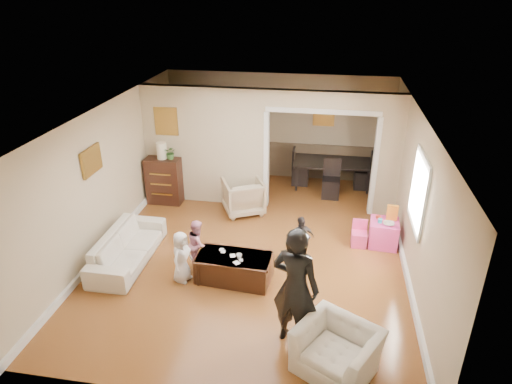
% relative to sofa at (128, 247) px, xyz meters
% --- Properties ---
extents(floor, '(7.00, 7.00, 0.00)m').
position_rel_sofa_xyz_m(floor, '(2.15, 0.84, -0.28)').
color(floor, brown).
rests_on(floor, ground).
extents(partition_left, '(2.75, 0.18, 2.60)m').
position_rel_sofa_xyz_m(partition_left, '(0.77, 2.64, 1.02)').
color(partition_left, '#BEAD8B').
rests_on(partition_left, ground).
extents(partition_right, '(0.55, 0.18, 2.60)m').
position_rel_sofa_xyz_m(partition_right, '(4.62, 2.64, 1.02)').
color(partition_right, '#BEAD8B').
rests_on(partition_right, ground).
extents(partition_header, '(2.22, 0.18, 0.35)m').
position_rel_sofa_xyz_m(partition_header, '(3.25, 2.64, 2.14)').
color(partition_header, '#BEAD8B').
rests_on(partition_header, partition_right).
extents(window_pane, '(0.03, 0.95, 1.10)m').
position_rel_sofa_xyz_m(window_pane, '(4.88, 0.44, 1.27)').
color(window_pane, white).
rests_on(window_pane, ground).
extents(framed_art_partition, '(0.45, 0.03, 0.55)m').
position_rel_sofa_xyz_m(framed_art_partition, '(-0.05, 2.54, 1.57)').
color(framed_art_partition, brown).
rests_on(framed_art_partition, partition_left).
extents(framed_art_sofa_wall, '(0.03, 0.55, 0.40)m').
position_rel_sofa_xyz_m(framed_art_sofa_wall, '(-0.56, 0.24, 1.52)').
color(framed_art_sofa_wall, brown).
extents(framed_art_alcove, '(0.45, 0.03, 0.55)m').
position_rel_sofa_xyz_m(framed_art_alcove, '(3.25, 4.28, 1.42)').
color(framed_art_alcove, brown).
extents(sofa, '(0.76, 1.94, 0.56)m').
position_rel_sofa_xyz_m(sofa, '(0.00, 0.00, 0.00)').
color(sofa, silver).
rests_on(sofa, ground).
extents(armchair_back, '(1.08, 1.09, 0.75)m').
position_rel_sofa_xyz_m(armchair_back, '(1.67, 2.20, 0.09)').
color(armchair_back, tan).
rests_on(armchair_back, ground).
extents(armchair_front, '(1.27, 1.22, 0.63)m').
position_rel_sofa_xyz_m(armchair_front, '(3.69, -1.91, 0.03)').
color(armchair_front, silver).
rests_on(armchair_front, ground).
extents(dresser, '(0.77, 0.43, 1.05)m').
position_rel_sofa_xyz_m(dresser, '(-0.16, 2.39, 0.24)').
color(dresser, '#361B10').
rests_on(dresser, ground).
extents(table_lamp, '(0.22, 0.22, 0.36)m').
position_rel_sofa_xyz_m(table_lamp, '(-0.16, 2.39, 0.95)').
color(table_lamp, '#FFF5CF').
rests_on(table_lamp, dresser).
extents(potted_plant, '(0.27, 0.23, 0.30)m').
position_rel_sofa_xyz_m(potted_plant, '(0.04, 2.39, 0.92)').
color(potted_plant, '#3B652D').
rests_on(potted_plant, dresser).
extents(coffee_table, '(1.27, 0.71, 0.46)m').
position_rel_sofa_xyz_m(coffee_table, '(1.99, -0.24, -0.05)').
color(coffee_table, '#381C11').
rests_on(coffee_table, ground).
extents(coffee_cup, '(0.10, 0.10, 0.09)m').
position_rel_sofa_xyz_m(coffee_cup, '(2.09, -0.29, 0.22)').
color(coffee_cup, white).
rests_on(coffee_cup, coffee_table).
extents(play_table, '(0.56, 0.56, 0.50)m').
position_rel_sofa_xyz_m(play_table, '(4.55, 1.31, -0.03)').
color(play_table, '#FF43AB').
rests_on(play_table, ground).
extents(cereal_box, '(0.20, 0.08, 0.30)m').
position_rel_sofa_xyz_m(cereal_box, '(4.67, 1.41, 0.37)').
color(cereal_box, gold).
rests_on(cereal_box, play_table).
extents(cyan_cup, '(0.08, 0.08, 0.08)m').
position_rel_sofa_xyz_m(cyan_cup, '(4.45, 1.26, 0.26)').
color(cyan_cup, teal).
rests_on(cyan_cup, play_table).
extents(toy_block, '(0.09, 0.08, 0.05)m').
position_rel_sofa_xyz_m(toy_block, '(4.43, 1.43, 0.24)').
color(toy_block, red).
rests_on(toy_block, play_table).
extents(play_bowl, '(0.22, 0.22, 0.05)m').
position_rel_sofa_xyz_m(play_bowl, '(4.60, 1.19, 0.24)').
color(play_bowl, beige).
rests_on(play_bowl, play_table).
extents(dining_table, '(1.93, 1.15, 0.66)m').
position_rel_sofa_xyz_m(dining_table, '(3.52, 3.90, 0.05)').
color(dining_table, black).
rests_on(dining_table, ground).
extents(adult_person, '(0.76, 0.62, 1.81)m').
position_rel_sofa_xyz_m(adult_person, '(3.10, -1.48, 0.62)').
color(adult_person, black).
rests_on(adult_person, ground).
extents(child_kneel_a, '(0.39, 0.50, 0.91)m').
position_rel_sofa_xyz_m(child_kneel_a, '(1.14, -0.39, 0.17)').
color(child_kneel_a, silver).
rests_on(child_kneel_a, ground).
extents(child_kneel_b, '(0.44, 0.51, 0.90)m').
position_rel_sofa_xyz_m(child_kneel_b, '(1.29, 0.06, 0.17)').
color(child_kneel_b, pink).
rests_on(child_kneel_b, ground).
extents(child_toddler, '(0.55, 0.48, 0.89)m').
position_rel_sofa_xyz_m(child_toddler, '(3.04, 0.51, 0.16)').
color(child_toddler, black).
rests_on(child_toddler, ground).
extents(craft_papers, '(0.46, 0.46, 0.00)m').
position_rel_sofa_xyz_m(craft_papers, '(1.94, -0.24, 0.18)').
color(craft_papers, white).
rests_on(craft_papers, coffee_table).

